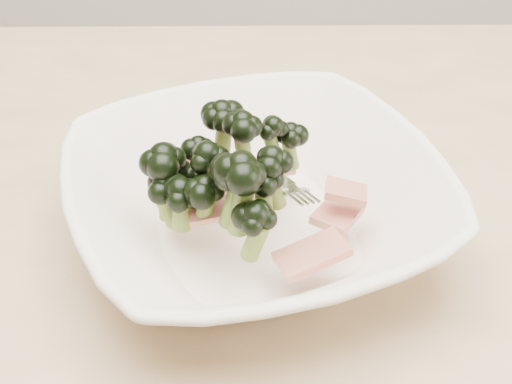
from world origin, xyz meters
TOP-DOWN VIEW (x-y plane):
  - dining_table at (0.00, 0.00)m, footprint 1.20×0.80m
  - broccoli_dish at (0.03, -0.04)m, footprint 0.40×0.40m

SIDE VIEW (x-z plane):
  - dining_table at x=0.00m, z-range 0.28..1.03m
  - broccoli_dish at x=0.03m, z-range 0.73..0.86m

